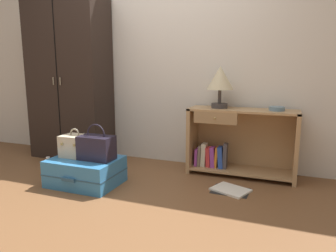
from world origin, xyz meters
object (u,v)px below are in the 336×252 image
Objects in this scene: train_case at (75,146)px; bottle at (49,167)px; handbag at (96,147)px; open_book_on_floor at (231,190)px; table_lamp at (220,80)px; suitcase_large at (86,171)px; wardrobe at (70,80)px; bowl at (277,109)px; bookshelf at (237,142)px.

bottle is (-0.38, 0.02, -0.27)m from train_case.
handbag is 1.33m from open_book_on_floor.
table_lamp is 1.66m from suitcase_large.
wardrobe is 12.81× the size of bowl.
wardrobe is 1.38m from suitcase_large.
table_lamp is 0.64m from bowl.
bowl is 0.53× the size of train_case.
table_lamp is 1.44m from handbag.
open_book_on_floor is at bearing -86.11° from bookshelf.
table_lamp is 0.66× the size of suitcase_large.
wardrobe is at bearing -178.99° from bowl.
bookshelf is 0.69m from table_lamp.
train_case is at bearing -50.41° from wardrobe.
table_lamp reaches higher than suitcase_large.
table_lamp is at bearing 39.08° from handbag.
bowl is 0.73× the size of bottle.
bookshelf reaches higher than train_case.
wardrobe is at bearing -178.48° from bookshelf.
open_book_on_floor is at bearing -125.06° from bowl.
bottle is (-1.84, -0.79, -0.26)m from bookshelf.
wardrobe reaches higher than train_case.
suitcase_large is at bearing -154.19° from bowl.
bowl is at bearing 27.10° from handbag.
bowl is at bearing 54.94° from open_book_on_floor.
handbag is (-1.59, -0.81, -0.35)m from bowl.
bowl is 0.39× the size of open_book_on_floor.
wardrobe is 1.89m from table_lamp.
train_case is (-0.13, 0.03, 0.24)m from suitcase_large.
bowl reaches higher than handbag.
wardrobe is 1.15m from train_case.
bookshelf is at bearing 23.20° from bottle.
handbag is (0.88, -0.77, -0.60)m from wardrobe.
suitcase_large is 3.20× the size of bottle.
handbag reaches higher than bottle.
open_book_on_floor is at bearing -64.91° from table_lamp.
bowl is at bearing -0.56° from table_lamp.
bookshelf is 7.32× the size of bowl.
bowl reaches higher than open_book_on_floor.
bottle is at bearing -71.40° from wardrobe.
bowl is 2.04m from train_case.
table_lamp is (1.89, 0.05, 0.03)m from wardrobe.
train_case is at bearing -156.59° from bowl.
wardrobe is 2.37m from open_book_on_floor.
wardrobe reaches higher than open_book_on_floor.
wardrobe reaches higher than bowl.
table_lamp is 1.54× the size of train_case.
suitcase_large is 1.91× the size of handbag.
suitcase_large is 2.32× the size of train_case.
table_lamp is at bearing 179.44° from bowl.
bookshelf is 1.67m from train_case.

